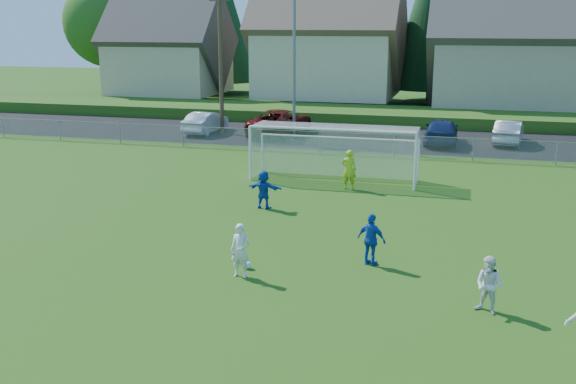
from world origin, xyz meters
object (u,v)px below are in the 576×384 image
Objects in this scene: player_blue_a at (371,240)px; goalkeeper at (349,170)px; car_c at (280,122)px; car_b at (206,122)px; player_white_b at (489,285)px; player_blue_b at (264,190)px; car_e at (441,131)px; car_f at (509,132)px; player_white_a at (240,251)px; soccer_goal at (335,144)px; soccer_ball at (248,265)px.

player_blue_a is 0.91× the size of goalkeeper.
car_c is at bearing -46.63° from player_blue_a.
car_c is at bearing -170.40° from car_b.
goalkeeper reaches higher than player_white_b.
goalkeeper reaches higher than player_blue_b.
player_blue_b is 0.36× the size of car_b.
car_e is (-2.25, 23.62, 0.05)m from player_white_b.
player_white_b is 0.32× the size of car_e.
goalkeeper is 0.37× the size of car_e.
car_f is at bearing -129.11° from goalkeeper.
soccer_goal is at bearing 91.06° from player_white_a.
car_f is (13.70, 0.47, -0.13)m from car_c.
player_blue_b is 4.65m from goalkeeper.
car_c is (-5.52, 22.95, 0.70)m from soccer_ball.
goalkeeper is (-2.26, 8.94, 0.08)m from player_blue_a.
player_blue_a is at bearing -73.11° from soccer_goal.
goalkeeper reaches higher than car_e.
soccer_ball is at bearing 41.66° from player_blue_a.
player_white_a is 0.26× the size of car_c.
player_blue_b is at bearing -25.24° from player_blue_a.
car_e is (4.39, 22.90, 0.01)m from player_white_a.
player_white_b reaches higher than car_b.
car_c reaches higher than soccer_ball.
player_blue_b is 0.25× the size of car_c.
car_b is (-10.32, 23.06, -0.08)m from player_white_a.
player_white_b is 29.20m from car_b.
car_c is at bearing 8.60° from car_f.
soccer_ball is 10.30m from goalkeeper.
car_e is (4.39, 22.28, 0.67)m from soccer_ball.
player_blue_a is at bearing 141.14° from player_blue_b.
car_e is (1.01, 21.01, 0.01)m from player_blue_a.
car_c reaches higher than player_white_b.
soccer_ball is 0.14× the size of player_white_a.
player_blue_b is (-4.86, 5.08, -0.04)m from player_blue_a.
soccer_ball is 0.13× the size of goalkeeper.
player_blue_b is at bearing 103.08° from soccer_ball.
player_white_a is 0.37× the size of car_f.
goalkeeper is at bearing 86.08° from player_white_a.
car_e is at bearing 81.14° from player_white_a.
player_white_a is (-0.00, -0.63, 0.66)m from soccer_ball.
player_white_a is at bearing -90.93° from soccer_goal.
player_blue_b is 19.61m from car_f.
player_white_b is 27.16m from car_c.
player_blue_a is at bearing 116.83° from car_c.
soccer_goal is at bearing -52.07° from player_blue_a.
car_b is 0.91× the size of car_e.
player_white_a is 0.34× the size of car_e.
player_white_a is at bearing 107.67° from car_c.
car_f is (18.49, 0.99, 0.00)m from car_b.
goalkeeper is 1.96m from soccer_goal.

